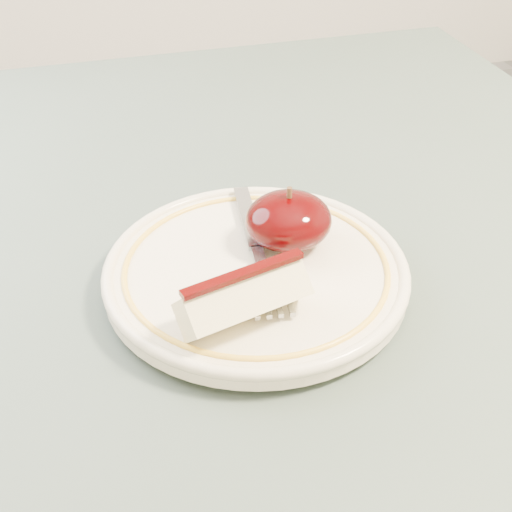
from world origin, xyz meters
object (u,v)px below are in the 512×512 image
object	(u,v)px
plate	(256,272)
fork	(257,249)
table	(188,350)
apple_half	(289,220)

from	to	relation	value
plate	fork	xyz separation A→B (m)	(0.00, 0.01, 0.01)
fork	table	bearing A→B (deg)	72.42
apple_half	fork	world-z (taller)	apple_half
plate	apple_half	xyz separation A→B (m)	(0.03, 0.02, 0.02)
plate	fork	bearing A→B (deg)	71.51
table	fork	xyz separation A→B (m)	(0.05, -0.02, 0.11)
plate	apple_half	distance (m)	0.05
table	fork	distance (m)	0.12
apple_half	fork	size ratio (longest dim) A/B	0.40
plate	fork	world-z (taller)	fork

